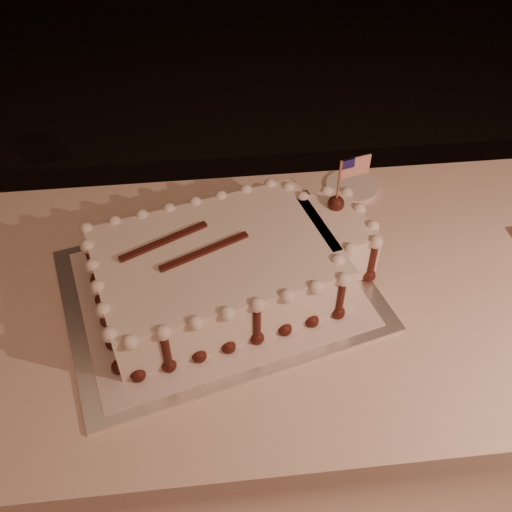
{
  "coord_description": "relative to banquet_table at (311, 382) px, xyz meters",
  "views": [
    {
      "loc": [
        -0.23,
        -0.19,
        1.66
      ],
      "look_at": [
        -0.14,
        0.61,
        0.85
      ],
      "focal_mm": 40.0,
      "sensor_mm": 36.0,
      "label": 1
    }
  ],
  "objects": [
    {
      "name": "doily",
      "position": [
        -0.22,
        0.01,
        0.38
      ],
      "size": [
        0.65,
        0.55,
        0.0
      ],
      "primitive_type": "cube",
      "rotation": [
        0.0,
        0.0,
        0.26
      ],
      "color": "white",
      "rests_on": "cake_board"
    },
    {
      "name": "sheet_cake",
      "position": [
        -0.19,
        0.02,
        0.44
      ],
      "size": [
        0.62,
        0.43,
        0.24
      ],
      "color": "white",
      "rests_on": "doily"
    },
    {
      "name": "banquet_table",
      "position": [
        0.0,
        0.0,
        0.0
      ],
      "size": [
        2.4,
        0.8,
        0.75
      ],
      "primitive_type": "cube",
      "color": "#FFDDC5",
      "rests_on": "ground"
    },
    {
      "name": "cake_board",
      "position": [
        -0.22,
        0.01,
        0.38
      ],
      "size": [
        0.73,
        0.61,
        0.01
      ],
      "primitive_type": "cube",
      "rotation": [
        0.0,
        0.0,
        0.26
      ],
      "color": "silver",
      "rests_on": "banquet_table"
    },
    {
      "name": "side_plate",
      "position": [
        0.14,
        0.32,
        0.38
      ],
      "size": [
        0.13,
        0.13,
        0.01
      ],
      "primitive_type": "cylinder",
      "color": "white",
      "rests_on": "banquet_table"
    }
  ]
}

